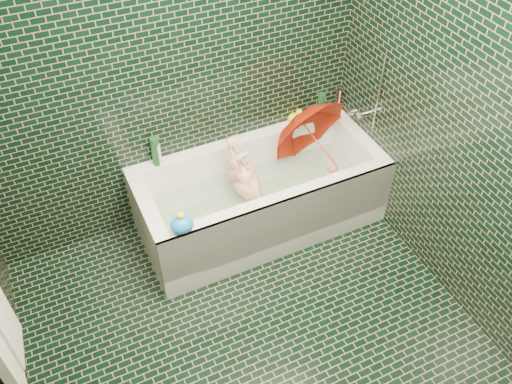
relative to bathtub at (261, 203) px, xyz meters
name	(u,v)px	position (x,y,z in m)	size (l,w,h in m)	color
floor	(266,359)	(-0.45, -1.01, -0.21)	(2.80, 2.80, 0.00)	black
wall_back	(167,63)	(-0.45, 0.39, 1.04)	(2.80, 2.80, 0.00)	black
wall_right	(497,136)	(0.85, -1.01, 1.04)	(2.80, 2.80, 0.00)	black
bathtub	(261,203)	(0.00, 0.00, 0.00)	(1.70, 0.75, 0.55)	white
bath_mat	(260,207)	(0.00, 0.02, -0.06)	(1.35, 0.47, 0.01)	#49D029
water	(260,193)	(0.00, 0.02, 0.09)	(1.48, 0.53, 0.00)	silver
faucet	(367,109)	(0.81, 0.01, 0.56)	(0.18, 0.19, 0.55)	silver
child	(253,194)	(-0.06, 0.01, 0.10)	(0.34, 0.23, 0.94)	#F2B097
umbrella	(317,142)	(0.47, 0.06, 0.36)	(0.58, 0.58, 0.51)	red
soap_bottle_a	(337,112)	(0.80, 0.33, 0.34)	(0.09, 0.09, 0.23)	white
soap_bottle_b	(331,115)	(0.73, 0.31, 0.34)	(0.08, 0.08, 0.18)	#4A1C69
soap_bottle_c	(328,112)	(0.73, 0.36, 0.34)	(0.13, 0.13, 0.17)	#13421A
bottle_right_tall	(321,106)	(0.65, 0.33, 0.44)	(0.06, 0.06, 0.21)	#13421A
bottle_right_pump	(338,100)	(0.80, 0.34, 0.44)	(0.05, 0.05, 0.20)	silver
bottle_left_tall	(156,151)	(-0.62, 0.34, 0.45)	(0.06, 0.06, 0.22)	#13421A
bottle_left_short	(157,154)	(-0.61, 0.33, 0.42)	(0.05, 0.05, 0.17)	white
rubber_duck	(295,116)	(0.45, 0.36, 0.38)	(0.13, 0.09, 0.10)	yellow
bath_toy	(182,224)	(-0.67, -0.32, 0.40)	(0.17, 0.15, 0.14)	#1A7CEB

